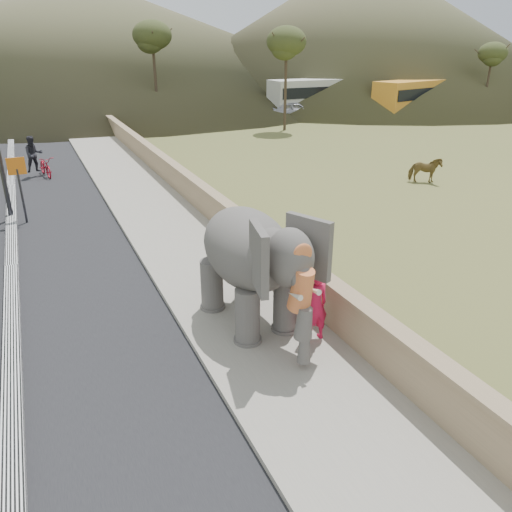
% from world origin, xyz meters
% --- Properties ---
extents(ground, '(160.00, 160.00, 0.00)m').
position_xyz_m(ground, '(0.00, 0.00, 0.00)').
color(ground, olive).
rests_on(ground, ground).
extents(road, '(7.00, 120.00, 0.03)m').
position_xyz_m(road, '(-5.00, 10.00, 0.01)').
color(road, black).
rests_on(road, ground).
extents(median, '(0.35, 120.00, 0.22)m').
position_xyz_m(median, '(-5.00, 10.00, 0.11)').
color(median, black).
rests_on(median, ground).
extents(walkway, '(3.00, 120.00, 0.15)m').
position_xyz_m(walkway, '(0.00, 10.00, 0.07)').
color(walkway, '#9E9687').
rests_on(walkway, ground).
extents(parapet, '(0.30, 120.00, 1.10)m').
position_xyz_m(parapet, '(1.65, 10.00, 0.55)').
color(parapet, tan).
rests_on(parapet, ground).
extents(signboard, '(0.60, 0.08, 2.40)m').
position_xyz_m(signboard, '(-4.50, 14.38, 1.64)').
color(signboard, '#2D2D33').
rests_on(signboard, ground).
extents(cow, '(1.54, 1.32, 1.20)m').
position_xyz_m(cow, '(12.60, 12.89, 0.60)').
color(cow, brown).
rests_on(cow, ground).
extents(distant_car, '(4.51, 2.63, 1.44)m').
position_xyz_m(distant_car, '(17.24, 34.09, 0.72)').
color(distant_car, '#B8B6BE').
rests_on(distant_car, ground).
extents(bus_white, '(11.09, 2.91, 3.10)m').
position_xyz_m(bus_white, '(21.27, 35.56, 1.55)').
color(bus_white, beige).
rests_on(bus_white, ground).
extents(bus_orange, '(11.28, 5.14, 3.10)m').
position_xyz_m(bus_orange, '(28.41, 31.17, 1.55)').
color(bus_orange, orange).
rests_on(bus_orange, ground).
extents(hill_right, '(56.00, 56.00, 16.00)m').
position_xyz_m(hill_right, '(36.00, 52.00, 8.00)').
color(hill_right, brown).
rests_on(hill_right, ground).
extents(hill_far, '(80.00, 80.00, 14.00)m').
position_xyz_m(hill_far, '(5.00, 70.00, 7.00)').
color(hill_far, brown).
rests_on(hill_far, ground).
extents(elephant_and_man, '(2.39, 3.98, 2.75)m').
position_xyz_m(elephant_and_man, '(0.02, 4.58, 1.52)').
color(elephant_and_man, '#645F5A').
rests_on(elephant_and_man, ground).
extents(motorcyclist, '(1.39, 1.95, 1.99)m').
position_xyz_m(motorcyclist, '(-3.61, 21.52, 0.77)').
color(motorcyclist, maroon).
rests_on(motorcyclist, ground).
extents(trees, '(47.39, 41.40, 8.72)m').
position_xyz_m(trees, '(-1.08, 28.82, 3.89)').
color(trees, '#473828').
rests_on(trees, ground).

